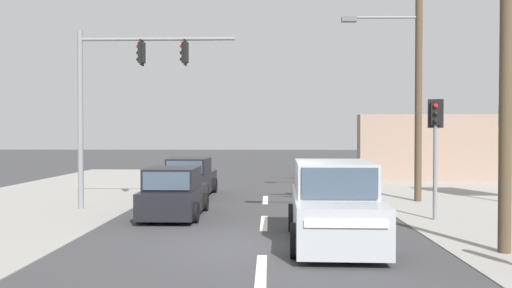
{
  "coord_description": "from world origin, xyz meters",
  "views": [
    {
      "loc": [
        0.15,
        -11.17,
        2.53
      ],
      "look_at": [
        -0.26,
        4.0,
        2.24
      ],
      "focal_mm": 35.0,
      "sensor_mm": 36.0,
      "label": 1
    }
  ],
  "objects_px": {
    "pedestal_signal_right_kerb": "(435,138)",
    "suv_receding_far": "(333,205)",
    "sedan_crossing_left": "(189,179)",
    "hatchback_kerbside_parked": "(174,194)",
    "utility_pole_foreground_right": "(500,3)",
    "utility_pole_midground_right": "(415,64)",
    "traffic_signal_mast": "(119,86)"
  },
  "relations": [
    {
      "from": "utility_pole_midground_right",
      "to": "sedan_crossing_left",
      "type": "height_order",
      "value": "utility_pole_midground_right"
    },
    {
      "from": "utility_pole_foreground_right",
      "to": "hatchback_kerbside_parked",
      "type": "relative_size",
      "value": 2.71
    },
    {
      "from": "utility_pole_midground_right",
      "to": "sedan_crossing_left",
      "type": "distance_m",
      "value": 9.89
    },
    {
      "from": "sedan_crossing_left",
      "to": "hatchback_kerbside_parked",
      "type": "distance_m",
      "value": 5.09
    },
    {
      "from": "suv_receding_far",
      "to": "hatchback_kerbside_parked",
      "type": "distance_m",
      "value": 5.67
    },
    {
      "from": "pedestal_signal_right_kerb",
      "to": "utility_pole_midground_right",
      "type": "bearing_deg",
      "value": 81.96
    },
    {
      "from": "utility_pole_midground_right",
      "to": "traffic_signal_mast",
      "type": "height_order",
      "value": "utility_pole_midground_right"
    },
    {
      "from": "utility_pole_midground_right",
      "to": "pedestal_signal_right_kerb",
      "type": "distance_m",
      "value": 4.95
    },
    {
      "from": "utility_pole_foreground_right",
      "to": "sedan_crossing_left",
      "type": "relative_size",
      "value": 2.31
    },
    {
      "from": "pedestal_signal_right_kerb",
      "to": "hatchback_kerbside_parked",
      "type": "relative_size",
      "value": 0.98
    },
    {
      "from": "suv_receding_far",
      "to": "hatchback_kerbside_parked",
      "type": "relative_size",
      "value": 1.26
    },
    {
      "from": "utility_pole_foreground_right",
      "to": "traffic_signal_mast",
      "type": "height_order",
      "value": "utility_pole_foreground_right"
    },
    {
      "from": "traffic_signal_mast",
      "to": "sedan_crossing_left",
      "type": "xyz_separation_m",
      "value": [
        1.77,
        3.7,
        -3.44
      ]
    },
    {
      "from": "utility_pole_midground_right",
      "to": "suv_receding_far",
      "type": "bearing_deg",
      "value": -118.76
    },
    {
      "from": "utility_pole_midground_right",
      "to": "traffic_signal_mast",
      "type": "relative_size",
      "value": 1.6
    },
    {
      "from": "utility_pole_midground_right",
      "to": "hatchback_kerbside_parked",
      "type": "relative_size",
      "value": 2.63
    },
    {
      "from": "utility_pole_midground_right",
      "to": "hatchback_kerbside_parked",
      "type": "bearing_deg",
      "value": -156.55
    },
    {
      "from": "sedan_crossing_left",
      "to": "utility_pole_foreground_right",
      "type": "bearing_deg",
      "value": -49.72
    },
    {
      "from": "utility_pole_midground_right",
      "to": "sedan_crossing_left",
      "type": "relative_size",
      "value": 2.24
    },
    {
      "from": "pedestal_signal_right_kerb",
      "to": "suv_receding_far",
      "type": "height_order",
      "value": "pedestal_signal_right_kerb"
    },
    {
      "from": "utility_pole_foreground_right",
      "to": "sedan_crossing_left",
      "type": "height_order",
      "value": "utility_pole_foreground_right"
    },
    {
      "from": "traffic_signal_mast",
      "to": "hatchback_kerbside_parked",
      "type": "bearing_deg",
      "value": -32.96
    },
    {
      "from": "traffic_signal_mast",
      "to": "utility_pole_midground_right",
      "type": "bearing_deg",
      "value": 12.11
    },
    {
      "from": "utility_pole_foreground_right",
      "to": "suv_receding_far",
      "type": "height_order",
      "value": "utility_pole_foreground_right"
    },
    {
      "from": "suv_receding_far",
      "to": "hatchback_kerbside_parked",
      "type": "xyz_separation_m",
      "value": [
        -4.41,
        3.56,
        -0.18
      ]
    },
    {
      "from": "hatchback_kerbside_parked",
      "to": "suv_receding_far",
      "type": "bearing_deg",
      "value": -38.93
    },
    {
      "from": "utility_pole_midground_right",
      "to": "suv_receding_far",
      "type": "xyz_separation_m",
      "value": [
        -3.95,
        -7.19,
        -4.26
      ]
    },
    {
      "from": "utility_pole_foreground_right",
      "to": "pedestal_signal_right_kerb",
      "type": "relative_size",
      "value": 2.77
    },
    {
      "from": "traffic_signal_mast",
      "to": "pedestal_signal_right_kerb",
      "type": "distance_m",
      "value": 10.22
    },
    {
      "from": "utility_pole_midground_right",
      "to": "pedestal_signal_right_kerb",
      "type": "height_order",
      "value": "utility_pole_midground_right"
    },
    {
      "from": "utility_pole_foreground_right",
      "to": "suv_receding_far",
      "type": "distance_m",
      "value": 5.63
    },
    {
      "from": "utility_pole_foreground_right",
      "to": "sedan_crossing_left",
      "type": "xyz_separation_m",
      "value": [
        -8.12,
        9.58,
        -4.6
      ]
    }
  ]
}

